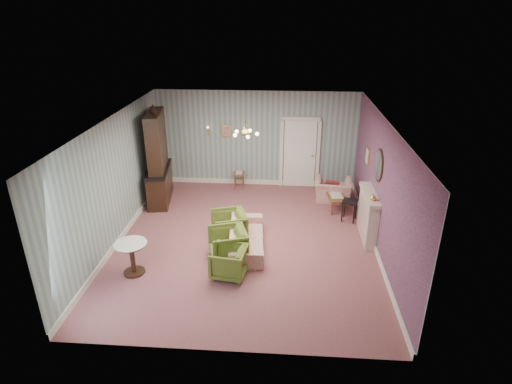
# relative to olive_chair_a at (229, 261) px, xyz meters

# --- Properties ---
(floor) EXTENTS (7.00, 7.00, 0.00)m
(floor) POSITION_rel_olive_chair_a_xyz_m (0.23, 1.41, -0.35)
(floor) COLOR #905356
(floor) RESTS_ON ground
(ceiling) EXTENTS (7.00, 7.00, 0.00)m
(ceiling) POSITION_rel_olive_chair_a_xyz_m (0.23, 1.41, 2.55)
(ceiling) COLOR white
(ceiling) RESTS_ON ground
(wall_back) EXTENTS (6.00, 0.00, 6.00)m
(wall_back) POSITION_rel_olive_chair_a_xyz_m (0.23, 4.91, 1.10)
(wall_back) COLOR gray
(wall_back) RESTS_ON ground
(wall_front) EXTENTS (6.00, 0.00, 6.00)m
(wall_front) POSITION_rel_olive_chair_a_xyz_m (0.23, -2.09, 1.10)
(wall_front) COLOR gray
(wall_front) RESTS_ON ground
(wall_left) EXTENTS (0.00, 7.00, 7.00)m
(wall_left) POSITION_rel_olive_chair_a_xyz_m (-2.77, 1.41, 1.10)
(wall_left) COLOR gray
(wall_left) RESTS_ON ground
(wall_right) EXTENTS (0.00, 7.00, 7.00)m
(wall_right) POSITION_rel_olive_chair_a_xyz_m (3.23, 1.41, 1.10)
(wall_right) COLOR gray
(wall_right) RESTS_ON ground
(wall_right_floral) EXTENTS (0.00, 7.00, 7.00)m
(wall_right_floral) POSITION_rel_olive_chair_a_xyz_m (3.21, 1.41, 1.10)
(wall_right_floral) COLOR #B75B7A
(wall_right_floral) RESTS_ON ground
(door) EXTENTS (1.12, 0.12, 2.16)m
(door) POSITION_rel_olive_chair_a_xyz_m (1.53, 4.87, 0.73)
(door) COLOR white
(door) RESTS_ON floor
(olive_chair_a) EXTENTS (0.73, 0.77, 0.71)m
(olive_chair_a) POSITION_rel_olive_chair_a_xyz_m (0.00, 0.00, 0.00)
(olive_chair_a) COLOR #566824
(olive_chair_a) RESTS_ON floor
(olive_chair_b) EXTENTS (0.92, 0.95, 0.79)m
(olive_chair_b) POSITION_rel_olive_chair_a_xyz_m (-0.10, 0.62, 0.04)
(olive_chair_b) COLOR #566824
(olive_chair_b) RESTS_ON floor
(olive_chair_c) EXTENTS (0.91, 0.94, 0.78)m
(olive_chair_c) POSITION_rel_olive_chair_a_xyz_m (-0.19, 1.46, 0.04)
(olive_chair_c) COLOR #566824
(olive_chair_c) RESTS_ON floor
(sofa_chintz) EXTENTS (0.70, 1.96, 0.75)m
(sofa_chintz) POSITION_rel_olive_chair_a_xyz_m (0.27, 1.12, 0.02)
(sofa_chintz) COLOR #A2414A
(sofa_chintz) RESTS_ON floor
(wingback_chair) EXTENTS (1.05, 0.75, 0.86)m
(wingback_chair) POSITION_rel_olive_chair_a_xyz_m (2.48, 3.83, 0.08)
(wingback_chair) COLOR #A2414A
(wingback_chair) RESTS_ON floor
(dresser) EXTENTS (0.80, 1.69, 2.71)m
(dresser) POSITION_rel_olive_chair_a_xyz_m (-2.42, 3.50, 1.00)
(dresser) COLOR black
(dresser) RESTS_ON floor
(fireplace) EXTENTS (0.30, 1.40, 1.16)m
(fireplace) POSITION_rel_olive_chair_a_xyz_m (3.09, 1.81, 0.23)
(fireplace) COLOR beige
(fireplace) RESTS_ON floor
(mantel_vase) EXTENTS (0.15, 0.15, 0.15)m
(mantel_vase) POSITION_rel_olive_chair_a_xyz_m (3.07, 1.41, 0.88)
(mantel_vase) COLOR gold
(mantel_vase) RESTS_ON fireplace
(oval_mirror) EXTENTS (0.04, 0.76, 0.84)m
(oval_mirror) POSITION_rel_olive_chair_a_xyz_m (3.19, 1.81, 1.50)
(oval_mirror) COLOR white
(oval_mirror) RESTS_ON wall_right
(framed_print) EXTENTS (0.04, 0.34, 0.42)m
(framed_print) POSITION_rel_olive_chair_a_xyz_m (3.20, 3.16, 1.25)
(framed_print) COLOR gold
(framed_print) RESTS_ON wall_right
(coffee_table) EXTENTS (0.55, 0.86, 0.41)m
(coffee_table) POSITION_rel_olive_chair_a_xyz_m (2.51, 3.27, -0.15)
(coffee_table) COLOR brown
(coffee_table) RESTS_ON floor
(side_table_black) EXTENTS (0.47, 0.47, 0.56)m
(side_table_black) POSITION_rel_olive_chair_a_xyz_m (2.78, 2.64, -0.07)
(side_table_black) COLOR black
(side_table_black) RESTS_ON floor
(pedestal_table) EXTENTS (0.72, 0.72, 0.72)m
(pedestal_table) POSITION_rel_olive_chair_a_xyz_m (-1.99, -0.06, 0.01)
(pedestal_table) COLOR black
(pedestal_table) RESTS_ON floor
(nesting_table) EXTENTS (0.33, 0.41, 0.53)m
(nesting_table) POSITION_rel_olive_chair_a_xyz_m (-0.29, 4.56, -0.09)
(nesting_table) COLOR brown
(nesting_table) RESTS_ON floor
(gilt_mirror_back) EXTENTS (0.28, 0.06, 0.36)m
(gilt_mirror_back) POSITION_rel_olive_chair_a_xyz_m (-0.67, 4.87, 1.35)
(gilt_mirror_back) COLOR gold
(gilt_mirror_back) RESTS_ON wall_back
(sconce_left) EXTENTS (0.16, 0.12, 0.30)m
(sconce_left) POSITION_rel_olive_chair_a_xyz_m (-1.22, 4.85, 1.35)
(sconce_left) COLOR gold
(sconce_left) RESTS_ON wall_back
(sconce_right) EXTENTS (0.16, 0.12, 0.30)m
(sconce_right) POSITION_rel_olive_chair_a_xyz_m (-0.12, 4.85, 1.35)
(sconce_right) COLOR gold
(sconce_right) RESTS_ON wall_back
(chandelier) EXTENTS (0.56, 0.56, 0.36)m
(chandelier) POSITION_rel_olive_chair_a_xyz_m (0.23, 1.41, 2.28)
(chandelier) COLOR gold
(chandelier) RESTS_ON ceiling
(burgundy_cushion) EXTENTS (0.41, 0.28, 0.39)m
(burgundy_cushion) POSITION_rel_olive_chair_a_xyz_m (2.43, 3.68, 0.13)
(burgundy_cushion) COLOR maroon
(burgundy_cushion) RESTS_ON wingback_chair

